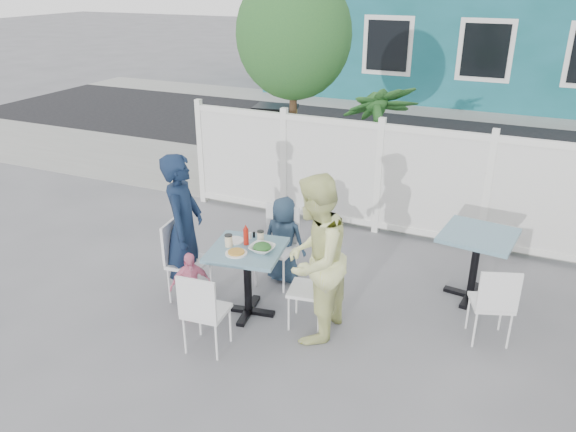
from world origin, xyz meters
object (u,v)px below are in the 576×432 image
at_px(main_table, 247,263).
at_px(spare_table, 477,248).
at_px(chair_left, 182,254).
at_px(chair_back, 279,239).
at_px(chair_right, 315,284).
at_px(boy, 284,240).
at_px(utility_cabinet, 276,143).
at_px(woman, 314,259).
at_px(chair_near, 202,308).
at_px(man, 184,228).
at_px(toddler, 190,286).

relative_size(main_table, spare_table, 1.00).
distance_m(chair_left, chair_back, 1.15).
height_order(chair_right, boy, boy).
relative_size(utility_cabinet, chair_left, 1.33).
bearing_deg(chair_left, chair_back, 125.69).
height_order(chair_left, woman, woman).
bearing_deg(woman, utility_cabinet, -149.37).
relative_size(main_table, woman, 0.49).
relative_size(utility_cabinet, chair_near, 1.43).
distance_m(man, woman, 1.60).
bearing_deg(main_table, boy, 86.57).
height_order(spare_table, woman, woman).
height_order(spare_table, chair_left, chair_left).
height_order(main_table, chair_back, chair_back).
xyz_separation_m(spare_table, chair_right, (-1.45, -1.26, -0.13)).
relative_size(utility_cabinet, man, 0.73).
xyz_separation_m(spare_table, man, (-3.00, -1.30, 0.23)).
bearing_deg(boy, chair_near, 87.92).
distance_m(woman, toddler, 1.42).
xyz_separation_m(main_table, chair_right, (0.75, 0.08, -0.11)).
relative_size(main_table, man, 0.50).
height_order(chair_right, toddler, chair_right).
bearing_deg(spare_table, toddler, -148.62).
distance_m(utility_cabinet, chair_back, 3.82).
height_order(chair_left, chair_near, chair_left).
relative_size(spare_table, toddler, 1.11).
relative_size(man, boy, 1.61).
relative_size(chair_left, woman, 0.54).
bearing_deg(chair_near, chair_back, 82.33).
bearing_deg(chair_back, chair_left, 44.17).
relative_size(utility_cabinet, main_table, 1.45).
relative_size(chair_back, boy, 0.89).
bearing_deg(man, chair_back, -64.23).
relative_size(spare_table, chair_right, 1.00).
height_order(chair_left, toddler, chair_left).
relative_size(spare_table, woman, 0.50).
xyz_separation_m(woman, toddler, (-1.32, -0.25, -0.48)).
bearing_deg(main_table, man, 177.79).
bearing_deg(woman, chair_near, -49.17).
xyz_separation_m(spare_table, woman, (-1.40, -1.41, 0.24)).
relative_size(chair_back, toddler, 1.22).
distance_m(spare_table, chair_right, 1.92).
height_order(utility_cabinet, man, man).
distance_m(chair_back, woman, 1.22).
bearing_deg(chair_near, main_table, 80.04).
relative_size(utility_cabinet, boy, 1.17).
xyz_separation_m(man, woman, (1.59, -0.11, 0.01)).
bearing_deg(utility_cabinet, spare_table, -46.72).
bearing_deg(boy, toddler, 65.89).
xyz_separation_m(utility_cabinet, boy, (1.71, -3.40, -0.09)).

